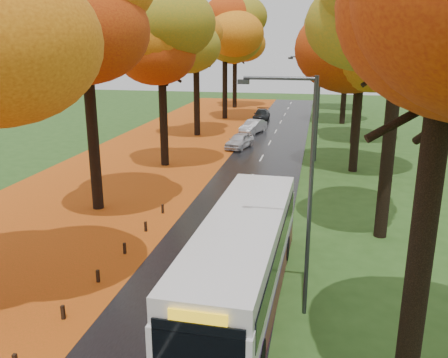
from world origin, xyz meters
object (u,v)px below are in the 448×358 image
(streetlamp_near, at_px, (303,181))
(car_dark, at_px, (262,115))
(streetlamp_mid, at_px, (315,100))
(streetlamp_far, at_px, (318,79))
(car_white, at_px, (239,141))
(bus, at_px, (242,258))
(car_silver, at_px, (253,127))

(streetlamp_near, bearing_deg, car_dark, 98.77)
(streetlamp_near, relative_size, streetlamp_mid, 1.00)
(streetlamp_near, distance_m, streetlamp_far, 44.00)
(streetlamp_mid, xyz_separation_m, streetlamp_far, (0.00, 22.00, 0.00))
(streetlamp_far, relative_size, car_white, 2.10)
(car_dark, bearing_deg, streetlamp_mid, -72.88)
(bus, relative_size, car_dark, 2.67)
(streetlamp_far, distance_m, car_white, 20.16)
(car_silver, bearing_deg, bus, -65.81)
(streetlamp_near, distance_m, car_silver, 33.35)
(streetlamp_near, bearing_deg, car_silver, 100.67)
(streetlamp_far, bearing_deg, car_white, -108.59)
(streetlamp_far, height_order, car_silver, streetlamp_far)
(streetlamp_far, distance_m, bus, 43.65)
(streetlamp_near, relative_size, car_dark, 1.84)
(car_silver, height_order, car_dark, car_silver)
(car_dark, bearing_deg, car_silver, -90.21)
(bus, distance_m, car_silver, 32.32)
(car_silver, bearing_deg, car_dark, 108.00)
(streetlamp_mid, distance_m, car_dark, 20.27)
(streetlamp_mid, xyz_separation_m, bus, (-2.00, -21.50, -3.08))
(bus, relative_size, car_silver, 2.91)
(car_silver, bearing_deg, streetlamp_mid, -42.97)
(car_dark, bearing_deg, car_white, -91.36)
(streetlamp_mid, bearing_deg, car_dark, 108.48)
(car_white, distance_m, car_silver, 7.26)
(streetlamp_mid, height_order, car_silver, streetlamp_mid)
(streetlamp_near, xyz_separation_m, bus, (-2.00, 0.50, -3.08))
(bus, bearing_deg, streetlamp_near, -12.72)
(bus, bearing_deg, streetlamp_mid, 86.03)
(streetlamp_mid, relative_size, car_dark, 1.84)
(streetlamp_near, height_order, car_white, streetlamp_near)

